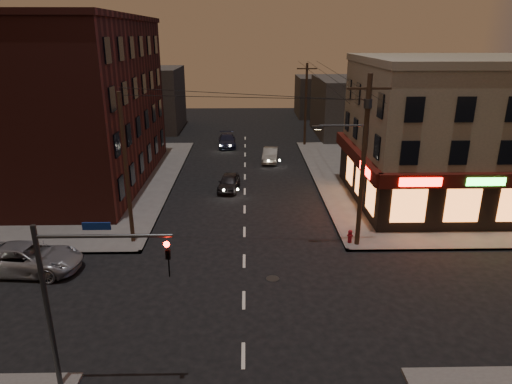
{
  "coord_description": "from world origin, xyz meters",
  "views": [
    {
      "loc": [
        0.2,
        -19.02,
        12.13
      ],
      "look_at": [
        0.73,
        6.66,
        3.2
      ],
      "focal_mm": 32.0,
      "sensor_mm": 36.0,
      "label": 1
    }
  ],
  "objects_px": {
    "sedan_mid": "(270,155)",
    "sedan_near": "(229,182)",
    "sedan_far": "(227,140)",
    "suv_cross": "(28,258)",
    "fire_hydrant": "(350,236)"
  },
  "relations": [
    {
      "from": "sedan_mid",
      "to": "fire_hydrant",
      "type": "xyz_separation_m",
      "value": [
        3.86,
        -19.17,
        -0.08
      ]
    },
    {
      "from": "sedan_near",
      "to": "suv_cross",
      "type": "bearing_deg",
      "value": -121.25
    },
    {
      "from": "sedan_near",
      "to": "fire_hydrant",
      "type": "height_order",
      "value": "sedan_near"
    },
    {
      "from": "sedan_mid",
      "to": "sedan_near",
      "type": "bearing_deg",
      "value": -106.89
    },
    {
      "from": "suv_cross",
      "to": "sedan_mid",
      "type": "xyz_separation_m",
      "value": [
        14.11,
        22.12,
        -0.11
      ]
    },
    {
      "from": "suv_cross",
      "to": "sedan_mid",
      "type": "relative_size",
      "value": 1.38
    },
    {
      "from": "sedan_near",
      "to": "sedan_far",
      "type": "height_order",
      "value": "sedan_far"
    },
    {
      "from": "sedan_mid",
      "to": "sedan_far",
      "type": "relative_size",
      "value": 0.86
    },
    {
      "from": "suv_cross",
      "to": "sedan_mid",
      "type": "distance_m",
      "value": 26.24
    },
    {
      "from": "fire_hydrant",
      "to": "sedan_far",
      "type": "bearing_deg",
      "value": 108.16
    },
    {
      "from": "suv_cross",
      "to": "fire_hydrant",
      "type": "relative_size",
      "value": 6.91
    },
    {
      "from": "suv_cross",
      "to": "sedan_mid",
      "type": "bearing_deg",
      "value": -28.29
    },
    {
      "from": "fire_hydrant",
      "to": "sedan_near",
      "type": "bearing_deg",
      "value": 126.4
    },
    {
      "from": "sedan_far",
      "to": "sedan_mid",
      "type": "bearing_deg",
      "value": -57.85
    },
    {
      "from": "sedan_near",
      "to": "sedan_far",
      "type": "xyz_separation_m",
      "value": [
        -0.75,
        15.32,
        0.03
      ]
    }
  ]
}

